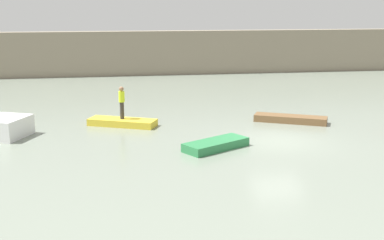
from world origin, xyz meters
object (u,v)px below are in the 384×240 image
object	(u,v)px
rowboat_yellow	(122,122)
person_hiviz_shirt	(122,101)
rowboat_brown	(290,119)
rowboat_green	(216,145)

from	to	relation	value
rowboat_yellow	person_hiviz_shirt	distance (m)	1.18
rowboat_yellow	rowboat_brown	size ratio (longest dim) A/B	0.93
rowboat_green	rowboat_brown	distance (m)	6.85
rowboat_yellow	person_hiviz_shirt	world-z (taller)	person_hiviz_shirt
rowboat_yellow	rowboat_green	bearing A→B (deg)	-27.61
rowboat_yellow	person_hiviz_shirt	bearing A→B (deg)	24.62
rowboat_yellow	rowboat_green	distance (m)	6.60
person_hiviz_shirt	rowboat_yellow	bearing A→B (deg)	180.00
rowboat_yellow	person_hiviz_shirt	size ratio (longest dim) A/B	2.07
rowboat_green	person_hiviz_shirt	world-z (taller)	person_hiviz_shirt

